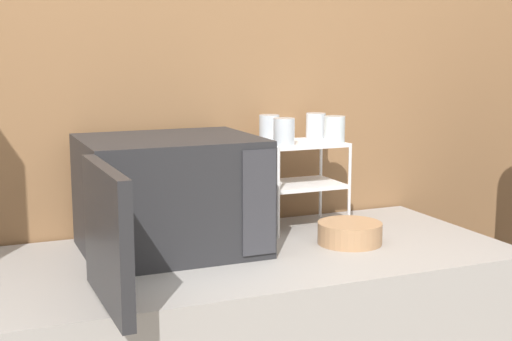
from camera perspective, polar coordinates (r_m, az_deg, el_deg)
wall_back at (r=2.34m, az=-5.31°, el=4.37°), size 8.00×0.06×2.60m
microwave at (r=2.04m, az=-7.10°, el=-2.06°), size 0.52×0.79×0.33m
dish_rack at (r=2.32m, az=3.62°, el=0.38°), size 0.26×0.21×0.28m
glass_front_left at (r=2.21m, az=2.26°, el=3.12°), size 0.07×0.07×0.09m
glass_back_right at (r=2.39m, az=4.81°, el=3.59°), size 0.07×0.07×0.09m
glass_front_right at (r=2.29m, az=6.31°, el=3.30°), size 0.07×0.07×0.09m
glass_back_left at (r=2.32m, az=1.07°, el=3.43°), size 0.07×0.07×0.09m
bowl at (r=2.17m, az=7.51°, el=-5.00°), size 0.19×0.19×0.06m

